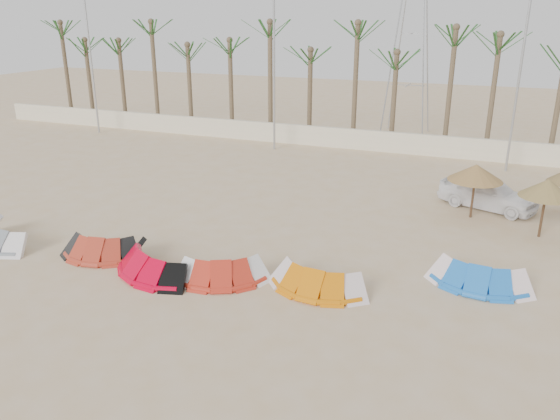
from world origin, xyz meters
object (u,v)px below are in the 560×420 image
at_px(kite_grey, 7,232).
at_px(kite_blue, 480,272).
at_px(kite_orange, 320,276).
at_px(car, 488,193).
at_px(kite_red_right, 226,267).
at_px(kite_red_left, 105,245).
at_px(kite_red_mid, 156,259).
at_px(parasol_left, 476,173).
at_px(parasol_mid, 547,188).

distance_m(kite_grey, kite_blue, 17.31).
relative_size(kite_orange, car, 0.77).
bearing_deg(kite_blue, kite_red_right, -160.79).
height_order(kite_red_left, kite_red_mid, same).
bearing_deg(parasol_left, kite_red_right, -128.19).
xyz_separation_m(kite_blue, parasol_left, (-0.66, 6.38, 1.59)).
height_order(kite_grey, kite_blue, same).
distance_m(kite_orange, kite_blue, 5.21).
xyz_separation_m(kite_red_left, car, (12.66, 10.56, 0.31)).
distance_m(kite_red_right, parasol_mid, 12.64).
distance_m(kite_grey, kite_red_right, 9.23).
distance_m(parasol_left, parasol_mid, 2.95).
bearing_deg(kite_grey, car, 32.79).
height_order(kite_red_mid, kite_blue, same).
relative_size(kite_red_mid, car, 0.94).
relative_size(kite_grey, parasol_mid, 1.59).
xyz_separation_m(kite_blue, car, (-0.07, 7.85, 0.31)).
bearing_deg(kite_grey, kite_red_left, 4.95).
xyz_separation_m(kite_red_mid, kite_red_right, (2.49, 0.31, -0.00)).
relative_size(kite_red_left, car, 0.73).
bearing_deg(kite_blue, kite_red_mid, -163.60).
xyz_separation_m(kite_grey, kite_orange, (12.29, 0.91, -0.00)).
height_order(kite_red_left, kite_blue, same).
height_order(kite_red_right, kite_blue, same).
height_order(kite_red_mid, parasol_left, parasol_left).
bearing_deg(car, kite_orange, 175.18).
bearing_deg(kite_red_right, car, 53.77).
bearing_deg(kite_blue, kite_grey, -169.74).
relative_size(parasol_mid, car, 0.55).
distance_m(kite_red_mid, kite_red_right, 2.51).
xyz_separation_m(kite_red_mid, parasol_mid, (12.30, 8.13, 1.58)).
distance_m(parasol_mid, car, 3.67).
relative_size(kite_red_left, parasol_left, 1.33).
xyz_separation_m(kite_red_left, parasol_left, (12.07, 9.08, 1.59)).
height_order(kite_grey, kite_orange, same).
relative_size(kite_red_mid, kite_red_right, 1.14).
relative_size(kite_orange, parasol_left, 1.40).
bearing_deg(kite_red_mid, parasol_left, 44.28).
bearing_deg(kite_orange, parasol_left, 64.46).
bearing_deg(kite_orange, parasol_mid, 47.16).
distance_m(kite_blue, parasol_left, 6.60).
bearing_deg(car, parasol_mid, -122.96).
bearing_deg(kite_red_right, kite_red_mid, -172.88).
relative_size(kite_red_mid, parasol_left, 1.70).
distance_m(kite_red_left, kite_blue, 13.02).
xyz_separation_m(kite_red_left, kite_blue, (12.73, 2.71, 0.00)).
relative_size(kite_red_left, kite_red_mid, 0.78).
height_order(kite_orange, car, car).
distance_m(kite_blue, parasol_mid, 5.70).
height_order(kite_grey, kite_red_left, same).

